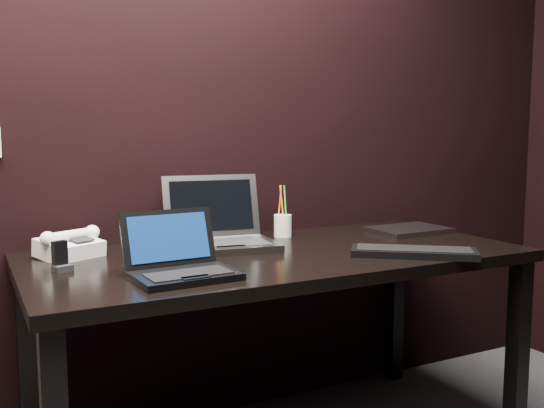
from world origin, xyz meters
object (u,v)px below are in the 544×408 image
ext_keyboard (414,252)px  closed_laptop (409,230)px  silver_laptop (220,234)px  pen_cup (283,225)px  desk_phone (70,246)px  mobile_phone (61,260)px  netbook (180,264)px  desk (279,274)px

ext_keyboard → closed_laptop: 0.48m
silver_laptop → pen_cup: 0.32m
desk_phone → mobile_phone: 0.20m
netbook → pen_cup: 0.74m
pen_cup → netbook: bearing=-141.7°
pen_cup → desk_phone: bearing=-177.9°
pen_cup → silver_laptop: bearing=-163.1°
silver_laptop → closed_laptop: silver_laptop is taller
silver_laptop → mobile_phone: size_ratio=4.42×
desk → pen_cup: 0.33m
silver_laptop → ext_keyboard: (0.52, -0.44, -0.04)m
closed_laptop → desk_phone: bearing=174.6°
ext_keyboard → netbook: bearing=174.6°
desk → netbook: (-0.42, -0.19, 0.12)m
mobile_phone → desk_phone: bearing=73.7°
desk → mobile_phone: (-0.72, 0.04, 0.11)m
desk → silver_laptop: (-0.15, 0.17, 0.13)m
netbook → closed_laptop: size_ratio=0.95×
closed_laptop → desk_phone: size_ratio=1.36×
pen_cup → ext_keyboard: bearing=-68.0°
ext_keyboard → mobile_phone: bearing=164.2°
desk → mobile_phone: mobile_phone is taller
desk → ext_keyboard: 0.47m
desk → pen_cup: bearing=59.3°
desk → netbook: bearing=-155.5°
desk → mobile_phone: 0.73m
silver_laptop → closed_laptop: bearing=-4.3°
netbook → mobile_phone: 0.38m
netbook → mobile_phone: size_ratio=3.27×
netbook → closed_laptop: bearing=15.5°
mobile_phone → pen_cup: bearing=14.3°
netbook → desk_phone: bearing=119.2°
desk → desk_phone: (-0.66, 0.23, 0.12)m
silver_laptop → desk_phone: (-0.51, 0.06, -0.01)m
silver_laptop → closed_laptop: (0.82, -0.06, -0.04)m
desk → pen_cup: (0.16, 0.26, 0.13)m
silver_laptop → ext_keyboard: bearing=-40.1°
ext_keyboard → desk_phone: bearing=154.1°
netbook → pen_cup: (0.58, 0.46, 0.01)m
desk → desk_phone: bearing=160.4°
netbook → pen_cup: pen_cup is taller
desk → closed_laptop: bearing=9.4°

